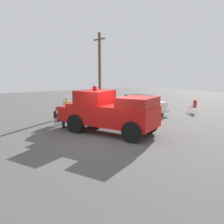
# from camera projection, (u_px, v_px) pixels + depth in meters

# --- Properties ---
(ground_plane) EXTENTS (60.00, 60.00, 0.00)m
(ground_plane) POSITION_uv_depth(u_px,v_px,m) (112.00, 137.00, 12.40)
(ground_plane) COLOR #514F4C
(vintage_fire_truck) EXTENTS (6.33, 4.33, 2.59)m
(vintage_fire_truck) POSITION_uv_depth(u_px,v_px,m) (108.00, 111.00, 13.10)
(vintage_fire_truck) COLOR black
(vintage_fire_truck) RESTS_ON ground
(classic_hot_rod) EXTENTS (4.44, 2.08, 1.46)m
(classic_hot_rod) POSITION_uv_depth(u_px,v_px,m) (141.00, 104.00, 19.30)
(classic_hot_rod) COLOR black
(classic_hot_rod) RESTS_ON ground
(lawn_chair_near_truck) EXTENTS (0.68, 0.68, 1.02)m
(lawn_chair_near_truck) POSITION_uv_depth(u_px,v_px,m) (57.00, 118.00, 14.26)
(lawn_chair_near_truck) COLOR #B7BABF
(lawn_chair_near_truck) RESTS_ON ground
(lawn_chair_by_car) EXTENTS (0.69, 0.69, 1.02)m
(lawn_chair_by_car) POSITION_uv_depth(u_px,v_px,m) (125.00, 112.00, 16.52)
(lawn_chair_by_car) COLOR #B7BABF
(lawn_chair_by_car) RESTS_ON ground
(lawn_chair_spare) EXTENTS (0.65, 0.66, 1.02)m
(lawn_chair_spare) POSITION_uv_depth(u_px,v_px,m) (194.00, 105.00, 19.70)
(lawn_chair_spare) COLOR #B7BABF
(lawn_chair_spare) RESTS_ON ground
(spectator_seated) EXTENTS (0.61, 0.65, 1.29)m
(spectator_seated) POSITION_uv_depth(u_px,v_px,m) (59.00, 117.00, 14.25)
(spectator_seated) COLOR #383842
(spectator_seated) RESTS_ON ground
(spectator_standing) EXTENTS (0.64, 0.37, 1.68)m
(spectator_standing) POSITION_uv_depth(u_px,v_px,m) (67.00, 108.00, 15.87)
(spectator_standing) COLOR #2D334C
(spectator_standing) RESTS_ON ground
(utility_pole) EXTENTS (1.70, 0.26, 6.90)m
(utility_pole) POSITION_uv_depth(u_px,v_px,m) (100.00, 69.00, 22.19)
(utility_pole) COLOR brown
(utility_pole) RESTS_ON ground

